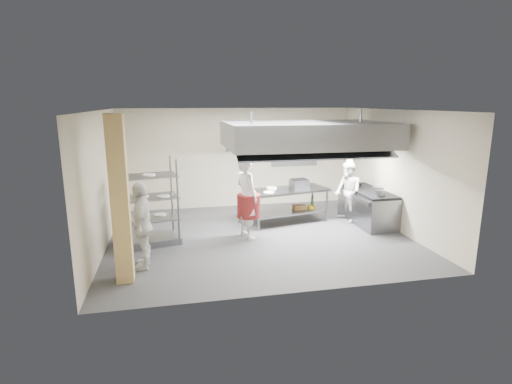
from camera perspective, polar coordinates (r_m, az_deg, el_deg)
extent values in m
plane|color=#313134|center=(9.74, 0.42, -6.32)|extent=(7.00, 7.00, 0.00)
plane|color=silver|center=(9.20, 0.45, 11.62)|extent=(7.00, 7.00, 0.00)
plane|color=#B0A58C|center=(12.26, -2.59, 4.87)|extent=(7.00, 0.00, 7.00)
plane|color=#B0A58C|center=(9.27, -21.22, 1.42)|extent=(0.00, 6.00, 6.00)
plane|color=#B0A58C|center=(10.66, 19.17, 2.97)|extent=(0.00, 6.00, 6.00)
cube|color=tan|center=(7.34, -18.85, -1.20)|extent=(0.30, 0.30, 3.00)
cube|color=gray|center=(9.97, 7.33, 8.16)|extent=(4.00, 2.50, 0.60)
cube|color=white|center=(9.74, 2.25, 6.25)|extent=(1.60, 0.12, 0.04)
cube|color=white|center=(10.33, 12.03, 6.36)|extent=(1.60, 0.12, 0.04)
cube|color=gray|center=(12.53, 5.71, 4.98)|extent=(1.50, 0.28, 0.04)
cube|color=gray|center=(10.67, 4.53, 0.26)|extent=(2.32, 1.32, 0.06)
cube|color=gray|center=(10.81, 4.47, -2.74)|extent=(2.13, 1.20, 0.04)
cube|color=slate|center=(11.10, 15.59, -2.13)|extent=(0.80, 2.00, 0.84)
cube|color=black|center=(11.00, 15.73, 0.14)|extent=(0.78, 1.96, 0.06)
imported|color=silver|center=(9.40, -1.35, -0.78)|extent=(0.70, 0.84, 1.97)
imported|color=silver|center=(10.99, 12.96, 0.02)|extent=(0.66, 0.82, 1.64)
imported|color=silver|center=(8.02, -15.94, -4.62)|extent=(0.48, 1.03, 1.71)
cube|color=slate|center=(10.84, 6.18, 1.18)|extent=(0.51, 0.43, 0.22)
cube|color=#91603A|center=(10.88, 6.15, -2.19)|extent=(0.35, 0.26, 0.14)
cylinder|color=gray|center=(10.53, 17.05, 0.20)|extent=(0.27, 0.27, 0.19)
cylinder|color=white|center=(9.39, -15.03, -3.50)|extent=(0.28, 0.28, 0.05)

